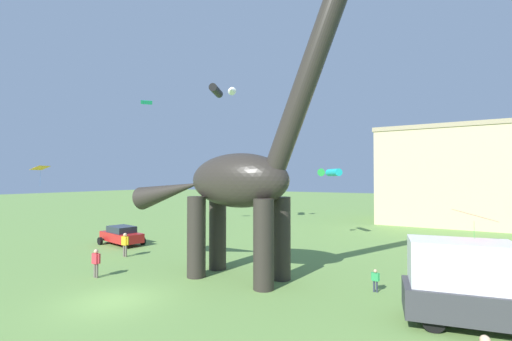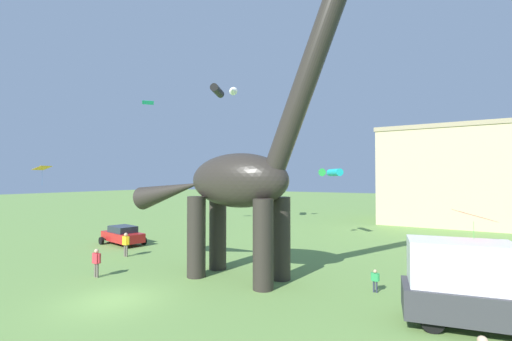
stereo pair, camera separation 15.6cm
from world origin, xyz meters
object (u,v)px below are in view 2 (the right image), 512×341
at_px(parked_sedan_left, 123,235).
at_px(kite_near_high, 221,91).
at_px(kite_apex, 42,168).
at_px(dinosaur_sculpture, 237,180).
at_px(kite_far_right, 474,216).
at_px(kite_mid_left, 148,103).
at_px(kite_high_left, 332,172).
at_px(parked_box_truck, 482,286).
at_px(person_photographer, 96,260).
at_px(person_near_flyer, 375,279).
at_px(person_watching_child, 126,242).
at_px(person_far_spectator, 267,237).

height_order(parked_sedan_left, kite_near_high, kite_near_high).
bearing_deg(kite_apex, dinosaur_sculpture, -2.13).
bearing_deg(parked_sedan_left, kite_near_high, 94.47).
height_order(kite_far_right, kite_mid_left, kite_mid_left).
bearing_deg(kite_high_left, kite_far_right, -54.30).
distance_m(parked_sedan_left, parked_box_truck, 25.42).
relative_size(person_photographer, kite_far_right, 0.81).
distance_m(person_near_flyer, kite_mid_left, 29.72).
relative_size(person_watching_child, person_photographer, 1.06).
bearing_deg(person_near_flyer, person_photographer, 90.26).
xyz_separation_m(dinosaur_sculpture, person_watching_child, (-9.68, 0.33, -4.41)).
bearing_deg(kite_apex, person_far_spectator, 20.37).
distance_m(dinosaur_sculpture, kite_near_high, 21.72).
height_order(person_near_flyer, kite_mid_left, kite_mid_left).
height_order(person_near_flyer, kite_high_left, kite_high_left).
bearing_deg(kite_far_right, person_near_flyer, 158.16).
height_order(person_near_flyer, kite_apex, kite_apex).
bearing_deg(dinosaur_sculpture, person_photographer, -144.41).
height_order(dinosaur_sculpture, kite_high_left, dinosaur_sculpture).
bearing_deg(dinosaur_sculpture, kite_apex, -176.46).
bearing_deg(kite_apex, kite_high_left, 31.25).
bearing_deg(person_watching_child, person_near_flyer, -179.91).
bearing_deg(kite_apex, kite_far_right, -1.83).
bearing_deg(person_watching_child, parked_box_truck, 172.76).
height_order(person_photographer, kite_mid_left, kite_mid_left).
bearing_deg(dinosaur_sculpture, kite_near_high, 134.93).
relative_size(parked_box_truck, kite_far_right, 3.02).
height_order(parked_box_truck, kite_mid_left, kite_mid_left).
distance_m(person_watching_child, kite_mid_left, 18.01).
bearing_deg(kite_apex, parked_box_truck, -3.22).
height_order(parked_box_truck, kite_far_right, kite_far_right).
xyz_separation_m(parked_sedan_left, person_far_spectator, (11.17, 4.73, 0.12)).
relative_size(person_near_flyer, kite_mid_left, 0.75).
relative_size(person_near_flyer, kite_apex, 0.61).
distance_m(dinosaur_sculpture, kite_apex, 21.62).
bearing_deg(person_photographer, person_near_flyer, 160.43).
distance_m(person_watching_child, kite_far_right, 21.12).
bearing_deg(kite_mid_left, person_watching_child, -48.37).
relative_size(dinosaur_sculpture, kite_high_left, 6.08).
relative_size(person_far_spectator, kite_far_right, 0.78).
relative_size(person_near_flyer, kite_far_right, 0.57).
xyz_separation_m(person_far_spectator, person_watching_child, (-7.22, -7.57, 0.09)).
bearing_deg(parked_sedan_left, kite_apex, -152.20).
bearing_deg(kite_mid_left, person_near_flyer, -18.55).
height_order(parked_sedan_left, kite_high_left, kite_high_left).
height_order(person_photographer, kite_apex, kite_apex).
bearing_deg(parked_sedan_left, person_far_spectator, 34.14).
relative_size(person_photographer, kite_high_left, 0.64).
height_order(person_watching_child, kite_far_right, kite_far_right).
distance_m(person_far_spectator, kite_high_left, 8.84).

